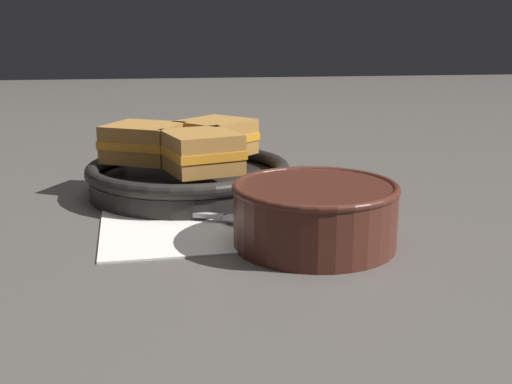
{
  "coord_description": "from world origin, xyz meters",
  "views": [
    {
      "loc": [
        -0.07,
        -0.64,
        0.21
      ],
      "look_at": [
        0.03,
        0.03,
        0.03
      ],
      "focal_mm": 45.0,
      "sensor_mm": 36.0,
      "label": 1
    }
  ],
  "objects_px": {
    "sandwich_far_left": "(144,142)",
    "skillet": "(189,177)",
    "sandwich_near_left": "(201,152)",
    "sandwich_near_right": "(218,137)",
    "soup_bowl": "(315,210)",
    "spoon": "(225,217)"
  },
  "relations": [
    {
      "from": "sandwich_near_left",
      "to": "sandwich_near_right",
      "type": "distance_m",
      "value": 0.1
    },
    {
      "from": "spoon",
      "to": "sandwich_near_right",
      "type": "distance_m",
      "value": 0.18
    },
    {
      "from": "sandwich_far_left",
      "to": "soup_bowl",
      "type": "bearing_deg",
      "value": -53.98
    },
    {
      "from": "soup_bowl",
      "to": "sandwich_near_right",
      "type": "xyz_separation_m",
      "value": [
        -0.07,
        0.25,
        0.03
      ]
    },
    {
      "from": "sandwich_near_left",
      "to": "sandwich_near_right",
      "type": "bearing_deg",
      "value": 73.58
    },
    {
      "from": "soup_bowl",
      "to": "skillet",
      "type": "relative_size",
      "value": 0.63
    },
    {
      "from": "spoon",
      "to": "sandwich_near_left",
      "type": "bearing_deg",
      "value": 129.24
    },
    {
      "from": "sandwich_near_right",
      "to": "soup_bowl",
      "type": "bearing_deg",
      "value": -74.27
    },
    {
      "from": "sandwich_near_right",
      "to": "sandwich_far_left",
      "type": "distance_m",
      "value": 0.1
    },
    {
      "from": "soup_bowl",
      "to": "skillet",
      "type": "bearing_deg",
      "value": 117.76
    },
    {
      "from": "sandwich_far_left",
      "to": "skillet",
      "type": "bearing_deg",
      "value": -16.42
    },
    {
      "from": "spoon",
      "to": "skillet",
      "type": "relative_size",
      "value": 0.53
    },
    {
      "from": "spoon",
      "to": "skillet",
      "type": "bearing_deg",
      "value": 129.09
    },
    {
      "from": "sandwich_near_left",
      "to": "spoon",
      "type": "bearing_deg",
      "value": -76.06
    },
    {
      "from": "soup_bowl",
      "to": "spoon",
      "type": "height_order",
      "value": "soup_bowl"
    },
    {
      "from": "soup_bowl",
      "to": "sandwich_near_right",
      "type": "distance_m",
      "value": 0.26
    },
    {
      "from": "sandwich_near_left",
      "to": "sandwich_far_left",
      "type": "distance_m",
      "value": 0.1
    },
    {
      "from": "spoon",
      "to": "sandwich_far_left",
      "type": "bearing_deg",
      "value": 145.51
    },
    {
      "from": "soup_bowl",
      "to": "spoon",
      "type": "xyz_separation_m",
      "value": [
        -0.08,
        0.08,
        -0.03
      ]
    },
    {
      "from": "skillet",
      "to": "sandwich_near_right",
      "type": "distance_m",
      "value": 0.07
    },
    {
      "from": "sandwich_near_left",
      "to": "sandwich_far_left",
      "type": "bearing_deg",
      "value": 133.58
    },
    {
      "from": "sandwich_far_left",
      "to": "spoon",
      "type": "bearing_deg",
      "value": -59.79
    }
  ]
}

